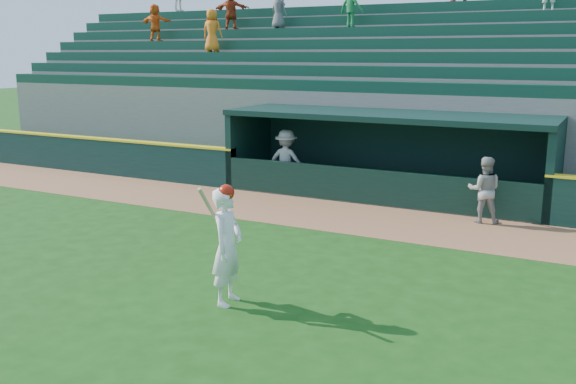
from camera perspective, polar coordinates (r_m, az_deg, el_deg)
name	(u,v)px	position (r m, az deg, el deg)	size (l,w,h in m)	color
ground	(249,274)	(12.38, -3.47, -7.29)	(120.00, 120.00, 0.00)	#154110
warning_track	(348,217)	(16.58, 5.31, -2.23)	(40.00, 3.00, 0.01)	#915D3A
field_wall_left	(54,152)	(24.92, -20.08, 3.35)	(15.50, 0.30, 1.20)	black
wall_stripe_left	(53,135)	(24.84, -20.19, 4.79)	(15.50, 0.32, 0.06)	yellow
dugout_player_front	(484,190)	(16.55, 17.06, 0.18)	(0.81, 0.63, 1.66)	gray
dugout_player_inside	(286,161)	(19.47, -0.15, 2.80)	(1.21, 0.70, 1.87)	#A5A59F
dugout	(389,149)	(19.17, 8.96, 3.77)	(9.40, 2.80, 2.46)	slate
stands	(432,103)	(23.41, 12.69, 7.72)	(34.50, 6.25, 7.59)	slate
batter_at_plate	(227,245)	(10.73, -5.42, -4.70)	(0.56, 0.87, 2.06)	white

